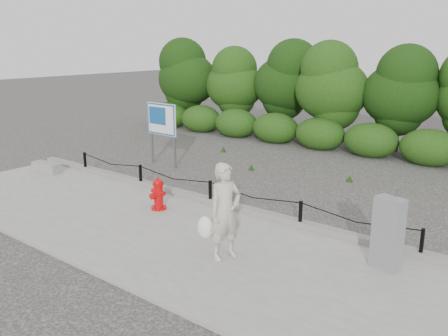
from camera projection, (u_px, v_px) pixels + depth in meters
name	position (u px, v px, depth m)	size (l,w,h in m)	color
ground	(210.00, 207.00, 11.69)	(90.00, 90.00, 0.00)	#2D2B28
sidewalk	(151.00, 230.00, 10.16)	(14.00, 4.00, 0.08)	gray
curb	(212.00, 201.00, 11.69)	(14.00, 0.22, 0.14)	slate
chain_barrier	(210.00, 189.00, 11.57)	(10.06, 0.06, 0.60)	black
treeline	(378.00, 85.00, 17.46)	(20.27, 3.57, 4.65)	black
fire_hydrant	(158.00, 194.00, 11.22)	(0.41, 0.41, 0.78)	#C20709
pedestrian	(224.00, 213.00, 8.56)	(0.82, 0.76, 1.80)	#BDB7A2
concrete_block	(46.00, 167.00, 14.50)	(0.96, 0.33, 0.31)	gray
utility_cabinet	(388.00, 233.00, 8.22)	(0.54, 0.41, 1.43)	gray
advertising_sign	(161.00, 122.00, 15.32)	(1.28, 0.13, 2.05)	slate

